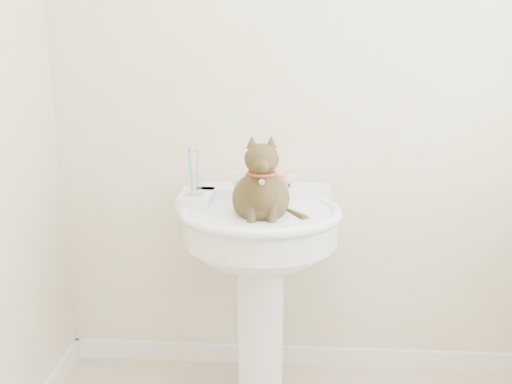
# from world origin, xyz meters

# --- Properties ---
(wall_back) EXTENTS (2.20, 0.00, 2.50)m
(wall_back) POSITION_xyz_m (0.00, 1.10, 1.25)
(wall_back) COLOR beige
(wall_back) RESTS_ON ground
(baseboard_back) EXTENTS (2.20, 0.02, 0.09)m
(baseboard_back) POSITION_xyz_m (0.00, 1.09, 0.04)
(baseboard_back) COLOR white
(baseboard_back) RESTS_ON floor
(pedestal_sink) EXTENTS (0.64, 0.63, 0.88)m
(pedestal_sink) POSITION_xyz_m (-0.20, 0.81, 0.70)
(pedestal_sink) COLOR white
(pedestal_sink) RESTS_ON floor
(faucet) EXTENTS (0.28, 0.12, 0.14)m
(faucet) POSITION_xyz_m (-0.20, 0.97, 0.93)
(faucet) COLOR silver
(faucet) RESTS_ON pedestal_sink
(soap_bar) EXTENTS (0.10, 0.07, 0.03)m
(soap_bar) POSITION_xyz_m (-0.15, 1.06, 0.90)
(soap_bar) COLOR red
(soap_bar) RESTS_ON pedestal_sink
(toothbrush_cup) EXTENTS (0.07, 0.07, 0.19)m
(toothbrush_cup) POSITION_xyz_m (-0.46, 0.85, 0.93)
(toothbrush_cup) COLOR silver
(toothbrush_cup) RESTS_ON pedestal_sink
(cat) EXTENTS (0.24, 0.30, 0.44)m
(cat) POSITION_xyz_m (-0.19, 0.74, 0.93)
(cat) COLOR #4A3C1D
(cat) RESTS_ON pedestal_sink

